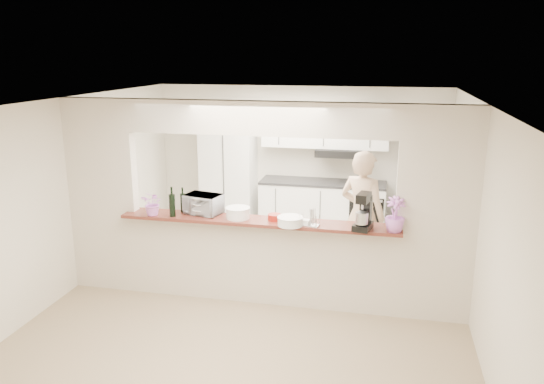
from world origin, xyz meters
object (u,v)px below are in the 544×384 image
(stand_mixer, at_px, (364,213))
(person, at_px, (362,217))
(toaster_oven, at_px, (203,204))
(refrigerator, at_px, (421,192))

(stand_mixer, relative_size, person, 0.24)
(person, bearing_deg, stand_mixer, 119.12)
(stand_mixer, bearing_deg, toaster_oven, 174.63)
(toaster_oven, relative_size, person, 0.25)
(refrigerator, relative_size, toaster_oven, 3.85)
(stand_mixer, distance_m, person, 1.17)
(toaster_oven, distance_m, stand_mixer, 1.99)
(person, bearing_deg, toaster_oven, 51.74)
(toaster_oven, height_order, stand_mixer, stand_mixer)
(refrigerator, xyz_separation_m, toaster_oven, (-2.77, -2.60, 0.36))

